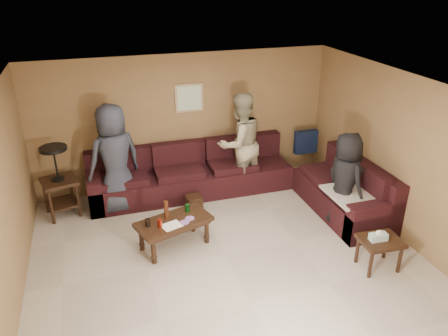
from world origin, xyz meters
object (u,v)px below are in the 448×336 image
object	(u,v)px
side_table_right	(380,243)
sectional_sofa	(243,183)
person_left	(115,159)
end_table_left	(59,180)
person_right	(345,180)
waste_bin	(194,204)
person_middle	(240,144)
coffee_table	(174,224)

from	to	relation	value
side_table_right	sectional_sofa	bearing A→B (deg)	115.00
side_table_right	person_left	bearing A→B (deg)	139.95
end_table_left	person_right	world-z (taller)	person_right
side_table_right	waste_bin	bearing A→B (deg)	132.67
end_table_left	side_table_right	bearing A→B (deg)	-33.96
side_table_right	end_table_left	bearing A→B (deg)	146.04
side_table_right	waste_bin	distance (m)	3.08
waste_bin	person_middle	xyz separation A→B (m)	(1.01, 0.54, 0.79)
sectional_sofa	person_right	distance (m)	1.83
person_left	person_middle	xyz separation A→B (m)	(2.23, 0.03, -0.00)
waste_bin	person_middle	size ratio (longest dim) A/B	0.16
coffee_table	person_left	bearing A→B (deg)	115.82
sectional_sofa	side_table_right	world-z (taller)	sectional_sofa
coffee_table	side_table_right	distance (m)	2.94
coffee_table	person_right	xyz separation A→B (m)	(2.74, -0.16, 0.40)
waste_bin	person_right	size ratio (longest dim) A/B	0.19
coffee_table	person_middle	xyz separation A→B (m)	(1.54, 1.45, 0.55)
end_table_left	person_left	world-z (taller)	person_left
waste_bin	person_left	xyz separation A→B (m)	(-1.21, 0.51, 0.79)
side_table_right	person_right	xyz separation A→B (m)	(0.13, 1.19, 0.39)
person_middle	end_table_left	bearing A→B (deg)	-16.38
coffee_table	person_left	size ratio (longest dim) A/B	0.64
person_left	end_table_left	bearing A→B (deg)	-26.18
person_middle	side_table_right	bearing A→B (deg)	95.28
sectional_sofa	waste_bin	world-z (taller)	sectional_sofa
sectional_sofa	person_left	distance (m)	2.27
end_table_left	waste_bin	xyz separation A→B (m)	(2.15, -0.59, -0.50)
sectional_sofa	person_right	size ratio (longest dim) A/B	2.95
coffee_table	end_table_left	bearing A→B (deg)	137.31
sectional_sofa	person_middle	bearing A→B (deg)	80.05
sectional_sofa	person_left	xyz separation A→B (m)	(-2.16, 0.34, 0.62)
waste_bin	person_right	xyz separation A→B (m)	(2.21, -1.06, 0.64)
side_table_right	person_middle	world-z (taller)	person_middle
sectional_sofa	person_right	xyz separation A→B (m)	(1.26, -1.24, 0.46)
person_middle	person_right	xyz separation A→B (m)	(1.20, -1.61, -0.15)
end_table_left	person_left	size ratio (longest dim) A/B	0.66
end_table_left	waste_bin	distance (m)	2.28
sectional_sofa	side_table_right	size ratio (longest dim) A/B	7.65
person_middle	waste_bin	bearing A→B (deg)	12.72
sectional_sofa	person_middle	world-z (taller)	person_middle
end_table_left	person_middle	xyz separation A→B (m)	(3.16, -0.05, 0.29)
sectional_sofa	waste_bin	distance (m)	0.98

